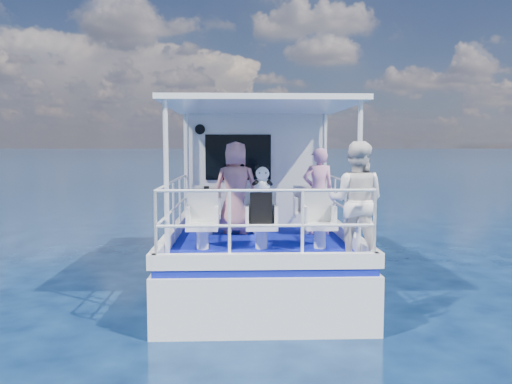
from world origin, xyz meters
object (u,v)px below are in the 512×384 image
at_px(backpack_center, 261,208).
at_px(panda, 262,179).
at_px(passenger_stbd_aft, 356,201).
at_px(passenger_port_fwd, 236,188).

bearing_deg(backpack_center, panda, -57.29).
height_order(passenger_stbd_aft, backpack_center, passenger_stbd_aft).
xyz_separation_m(passenger_port_fwd, passenger_stbd_aft, (1.64, -2.21, -0.01)).
bearing_deg(passenger_stbd_aft, backpack_center, -13.25).
xyz_separation_m(passenger_port_fwd, backpack_center, (0.39, -1.36, -0.20)).
bearing_deg(backpack_center, passenger_port_fwd, 105.86).
relative_size(passenger_stbd_aft, panda, 4.06).
relative_size(passenger_port_fwd, passenger_stbd_aft, 1.01).
height_order(passenger_port_fwd, panda, passenger_port_fwd).
height_order(passenger_port_fwd, backpack_center, passenger_port_fwd).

